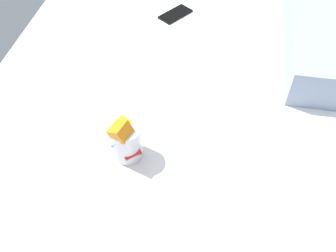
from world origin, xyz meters
The scene contains 3 objects.
bed_mattress centered at (0.00, 0.00, 9.00)cm, with size 180.00×140.00×18.00cm, color white.
snack_cup centered at (10.57, -15.35, 24.18)cm, with size 9.72×9.47×14.56cm.
cell_phone centered at (-62.01, -12.75, 18.40)cm, with size 6.80×14.00×0.80cm, color black.
Camera 1 is at (71.64, 6.90, 104.36)cm, focal length 39.73 mm.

